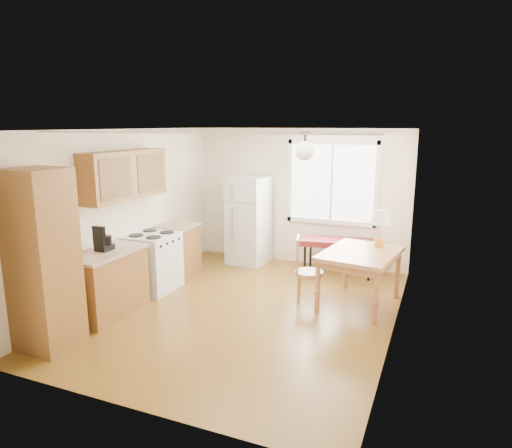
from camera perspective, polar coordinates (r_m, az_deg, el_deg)
The scene contains 11 objects.
room_shell at distance 6.18m, azimuth -1.38°, elevation 0.05°, with size 4.60×5.60×2.62m.
kitchen_run at distance 6.65m, azimuth -17.32°, elevation -3.27°, with size 0.65×3.40×2.20m.
window_unit at distance 8.27m, azimuth 9.47°, elevation 5.13°, with size 1.64×0.05×1.51m.
pendant_light at distance 6.18m, azimuth 6.13°, elevation 9.22°, with size 0.26×0.26×0.40m.
refrigerator at distance 8.51m, azimuth -0.95°, elevation 0.48°, with size 0.72×0.73×1.63m.
bench at distance 8.05m, azimuth 10.34°, elevation -2.38°, with size 1.39×0.71×0.61m.
dining_table at distance 6.70m, azimuth 12.92°, elevation -4.22°, with size 1.13×1.40×0.80m.
chair at distance 6.76m, azimuth 5.91°, elevation -5.12°, with size 0.45×0.44×0.95m.
table_lamp at distance 6.94m, azimuth 15.29°, elevation 0.47°, with size 0.31×0.31×0.55m.
coffee_maker at distance 6.46m, azimuth -18.55°, elevation -2.07°, with size 0.18×0.24×0.35m.
kettle at distance 6.49m, azimuth -18.86°, elevation -2.32°, with size 0.12×0.12×0.24m.
Camera 1 is at (2.45, -5.52, 2.57)m, focal length 32.00 mm.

